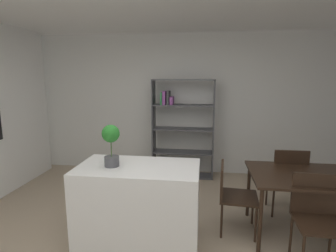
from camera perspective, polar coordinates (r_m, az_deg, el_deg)
name	(u,v)px	position (r m, az deg, el deg)	size (l,w,h in m)	color
back_partition	(176,104)	(5.27, 1.80, 4.63)	(6.54, 0.06, 2.70)	silver
kitchen_island	(139,203)	(3.20, -6.23, -16.11)	(1.36, 0.76, 0.90)	white
potted_plant_on_island	(111,142)	(3.00, -12.06, -3.27)	(0.20, 0.20, 0.47)	#4C4C51
open_bookshelf	(181,125)	(5.01, 2.77, 0.25)	(1.14, 0.34, 1.84)	#4C4C51
dining_table	(301,180)	(3.53, 26.50, -10.35)	(1.15, 0.91, 0.77)	black
dining_chair_island_side	(231,191)	(3.43, 13.29, -13.37)	(0.48, 0.49, 0.84)	black
dining_chair_near	(317,212)	(3.17, 29.18, -15.68)	(0.46, 0.46, 0.92)	black
dining_chair_far	(288,177)	(4.00, 24.17, -9.85)	(0.44, 0.42, 0.95)	black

